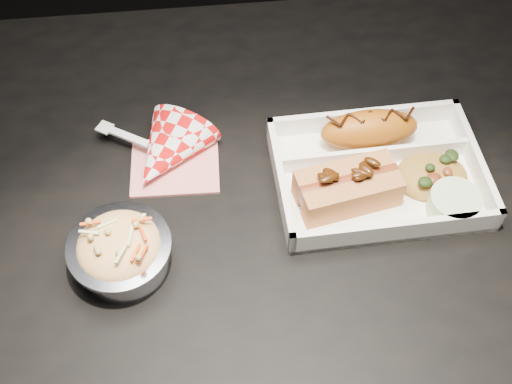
% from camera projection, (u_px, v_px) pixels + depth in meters
% --- Properties ---
extents(dining_table, '(1.20, 0.80, 0.75)m').
position_uv_depth(dining_table, '(271.00, 254.00, 0.84)').
color(dining_table, black).
rests_on(dining_table, ground).
extents(food_tray, '(0.25, 0.19, 0.04)m').
position_uv_depth(food_tray, '(377.00, 176.00, 0.79)').
color(food_tray, white).
rests_on(food_tray, dining_table).
extents(fried_pastry, '(0.13, 0.05, 0.05)m').
position_uv_depth(fried_pastry, '(369.00, 130.00, 0.80)').
color(fried_pastry, '#AA5911').
rests_on(fried_pastry, food_tray).
extents(hotdog, '(0.13, 0.08, 0.06)m').
position_uv_depth(hotdog, '(348.00, 186.00, 0.75)').
color(hotdog, '#BB763F').
rests_on(hotdog, food_tray).
extents(fried_rice_mound, '(0.09, 0.08, 0.03)m').
position_uv_depth(fried_rice_mound, '(433.00, 171.00, 0.78)').
color(fried_rice_mound, '#AE7B32').
rests_on(fried_rice_mound, food_tray).
extents(cupcake_liner, '(0.06, 0.06, 0.03)m').
position_uv_depth(cupcake_liner, '(454.00, 204.00, 0.75)').
color(cupcake_liner, beige).
rests_on(cupcake_liner, food_tray).
extents(foil_coleslaw_cup, '(0.11, 0.11, 0.07)m').
position_uv_depth(foil_coleslaw_cup, '(120.00, 250.00, 0.70)').
color(foil_coleslaw_cup, silver).
rests_on(foil_coleslaw_cup, dining_table).
extents(napkin_fork, '(0.16, 0.15, 0.10)m').
position_uv_depth(napkin_fork, '(166.00, 153.00, 0.80)').
color(napkin_fork, red).
rests_on(napkin_fork, dining_table).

